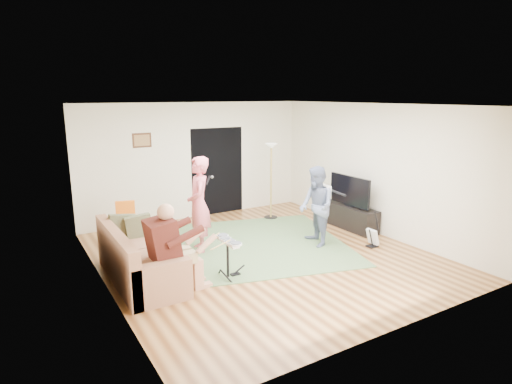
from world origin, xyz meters
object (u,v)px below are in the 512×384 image
at_px(guitar_spare, 373,237).
at_px(television, 350,191).
at_px(torchiere_lamp, 271,168).
at_px(dining_chair, 126,232).
at_px(sofa, 135,263).
at_px(tv_cabinet, 350,217).
at_px(singer, 199,205).
at_px(guitarist, 316,207).
at_px(drum_kit, 228,260).

xyz_separation_m(guitar_spare, television, (0.41, 1.12, 0.64)).
height_order(torchiere_lamp, dining_chair, torchiere_lamp).
height_order(sofa, dining_chair, dining_chair).
bearing_deg(dining_chair, torchiere_lamp, 18.50).
relative_size(tv_cabinet, television, 1.22).
height_order(singer, television, singer).
height_order(sofa, guitarist, guitarist).
relative_size(drum_kit, guitarist, 0.43).
height_order(drum_kit, singer, singer).
height_order(tv_cabinet, television, television).
bearing_deg(sofa, tv_cabinet, 3.53).
distance_m(sofa, dining_chair, 1.60).
height_order(drum_kit, guitarist, guitarist).
relative_size(drum_kit, dining_chair, 0.75).
height_order(singer, dining_chair, singer).
distance_m(singer, guitarist, 2.23).
bearing_deg(tv_cabinet, guitar_spare, -112.22).
xyz_separation_m(drum_kit, guitarist, (2.16, 0.48, 0.48)).
height_order(guitar_spare, dining_chair, dining_chair).
relative_size(drum_kit, guitar_spare, 0.92).
bearing_deg(torchiere_lamp, guitar_spare, -77.13).
bearing_deg(torchiere_lamp, singer, -153.94).
bearing_deg(sofa, singer, 26.58).
bearing_deg(tv_cabinet, drum_kit, -164.88).
distance_m(sofa, guitar_spare, 4.42).
height_order(singer, guitar_spare, singer).
height_order(singer, guitarist, singer).
bearing_deg(guitar_spare, singer, 152.41).
xyz_separation_m(drum_kit, tv_cabinet, (3.50, 0.95, -0.04)).
bearing_deg(guitarist, singer, -98.08).
height_order(torchiere_lamp, television, torchiere_lamp).
bearing_deg(television, singer, 173.05).
bearing_deg(television, sofa, -176.43).
relative_size(sofa, drum_kit, 3.22).
bearing_deg(television, dining_chair, 164.02).
bearing_deg(guitar_spare, television, 70.00).
xyz_separation_m(drum_kit, dining_chair, (-1.02, 2.23, 0.03)).
bearing_deg(drum_kit, sofa, 153.35).
bearing_deg(television, drum_kit, -164.67).
relative_size(sofa, singer, 1.20).
distance_m(dining_chair, tv_cabinet, 4.70).
distance_m(drum_kit, guitarist, 2.27).
bearing_deg(sofa, guitarist, -2.83).
relative_size(singer, television, 1.55).
relative_size(singer, dining_chair, 2.01).
distance_m(guitarist, dining_chair, 3.66).
height_order(dining_chair, television, television).
relative_size(singer, guitarist, 1.15).
distance_m(singer, tv_cabinet, 3.47).
distance_m(guitar_spare, television, 1.36).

